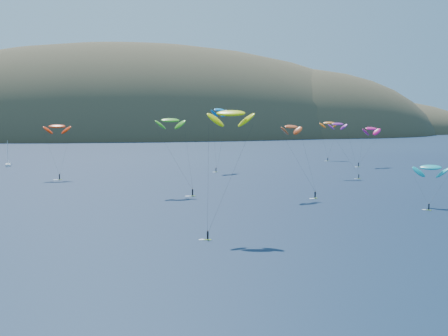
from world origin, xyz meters
TOP-DOWN VIEW (x-y plane):
  - ground at (0.00, 0.00)m, footprint 2800.00×2800.00m
  - island at (39.40, 562.36)m, footprint 730.00×300.00m
  - sailboat at (-72.43, 210.93)m, footprint 9.13×7.87m
  - kitesurfer_1 at (-50.46, 152.29)m, footprint 9.14×7.95m
  - kitesurfer_2 at (-16.49, 40.44)m, footprint 11.45×9.96m
  - kitesurfer_3 at (-18.20, 102.19)m, footprint 10.00×11.05m
  - kitesurfer_4 at (12.12, 166.51)m, footprint 10.08×10.64m
  - kitesurfer_5 at (40.80, 61.67)m, footprint 9.19×11.12m
  - kitesurfer_6 at (47.94, 132.83)m, footprint 9.01×10.27m
  - kitesurfer_8 at (81.04, 170.71)m, footprint 13.02×7.32m
  - kitesurfer_9 at (12.90, 86.13)m, footprint 9.98×8.51m
  - kitesurfer_11 at (78.67, 210.46)m, footprint 9.59×12.73m

SIDE VIEW (x-z plane):
  - island at x=39.40m, z-range -115.74..94.26m
  - ground at x=0.00m, z-range 0.00..0.00m
  - sailboat at x=-72.43m, z-range -4.68..6.55m
  - kitesurfer_5 at x=40.80m, z-range 3.68..15.67m
  - kitesurfer_8 at x=81.04m, z-range 6.78..25.80m
  - kitesurfer_11 at x=78.67m, z-range 7.83..28.41m
  - kitesurfer_1 at x=-50.46m, z-range 7.92..28.89m
  - kitesurfer_6 at x=47.94m, z-range 8.58..29.64m
  - kitesurfer_9 at x=12.90m, z-range 8.61..30.06m
  - kitesurfer_3 at x=-18.20m, z-range 9.30..32.77m
  - kitesurfer_2 at x=-16.49m, z-range 10.38..36.02m
  - kitesurfer_4 at x=12.12m, z-range 10.82..37.75m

